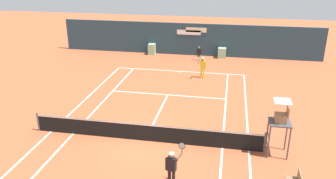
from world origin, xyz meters
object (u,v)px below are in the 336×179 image
at_px(ball_kid_centre_post, 199,52).
at_px(tennis_ball_mid_court, 126,87).
at_px(umpire_chair, 280,120).
at_px(player_near_side, 172,166).
at_px(player_on_baseline, 203,66).

height_order(ball_kid_centre_post, tennis_ball_mid_court, ball_kid_centre_post).
xyz_separation_m(umpire_chair, player_near_side, (-4.54, -3.45, -0.82)).
height_order(player_near_side, tennis_ball_mid_court, player_near_side).
distance_m(player_on_baseline, tennis_ball_mid_court, 6.20).
bearing_deg(umpire_chair, player_on_baseline, 23.65).
bearing_deg(ball_kid_centre_post, tennis_ball_mid_court, 70.15).
distance_m(player_near_side, ball_kid_centre_post, 18.71).
bearing_deg(player_near_side, player_on_baseline, 102.09).
bearing_deg(tennis_ball_mid_court, player_on_baseline, 30.21).
height_order(player_near_side, ball_kid_centre_post, player_near_side).
distance_m(umpire_chair, player_near_side, 5.76).
xyz_separation_m(player_on_baseline, tennis_ball_mid_court, (-5.29, -3.08, -0.96)).
bearing_deg(player_on_baseline, ball_kid_centre_post, -76.49).
xyz_separation_m(umpire_chair, tennis_ball_mid_court, (-9.86, 7.34, -1.79)).
relative_size(player_near_side, tennis_ball_mid_court, 27.52).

